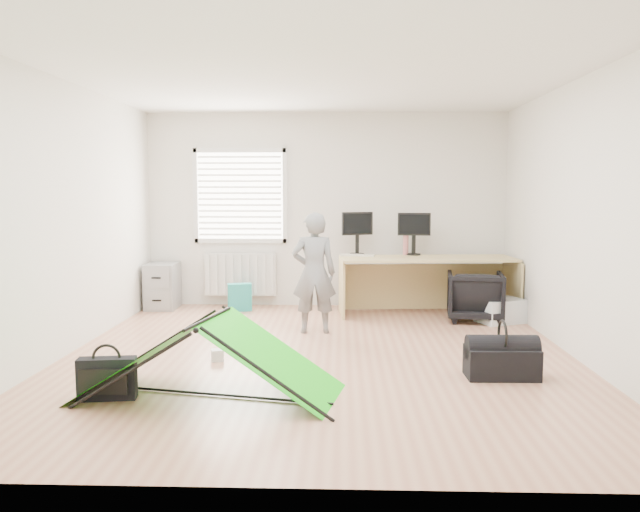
{
  "coord_description": "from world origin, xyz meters",
  "views": [
    {
      "loc": [
        0.22,
        -6.0,
        1.62
      ],
      "look_at": [
        0.0,
        0.4,
        0.95
      ],
      "focal_mm": 35.0,
      "sensor_mm": 36.0,
      "label": 1
    }
  ],
  "objects_px": {
    "duffel_bag": "(502,363)",
    "monitor_right": "(414,240)",
    "thermos": "(406,245)",
    "monitor_left": "(357,239)",
    "desk": "(427,287)",
    "office_chair": "(475,296)",
    "person": "(314,273)",
    "storage_crate": "(500,311)",
    "filing_cabinet": "(163,286)",
    "laptop_bag": "(107,379)",
    "kite": "(209,357)"
  },
  "relations": [
    {
      "from": "person",
      "to": "thermos",
      "type": "bearing_deg",
      "value": -135.63
    },
    {
      "from": "desk",
      "to": "filing_cabinet",
      "type": "xyz_separation_m",
      "value": [
        -3.58,
        0.37,
        -0.07
      ]
    },
    {
      "from": "duffel_bag",
      "to": "monitor_right",
      "type": "bearing_deg",
      "value": 97.27
    },
    {
      "from": "office_chair",
      "to": "storage_crate",
      "type": "height_order",
      "value": "office_chair"
    },
    {
      "from": "kite",
      "to": "person",
      "type": "bearing_deg",
      "value": 83.49
    },
    {
      "from": "desk",
      "to": "laptop_bag",
      "type": "bearing_deg",
      "value": -135.23
    },
    {
      "from": "thermos",
      "to": "storage_crate",
      "type": "relative_size",
      "value": 0.49
    },
    {
      "from": "monitor_left",
      "to": "monitor_right",
      "type": "height_order",
      "value": "monitor_left"
    },
    {
      "from": "office_chair",
      "to": "storage_crate",
      "type": "distance_m",
      "value": 0.35
    },
    {
      "from": "monitor_right",
      "to": "thermos",
      "type": "xyz_separation_m",
      "value": [
        -0.1,
        0.02,
        -0.08
      ]
    },
    {
      "from": "monitor_right",
      "to": "laptop_bag",
      "type": "relative_size",
      "value": 0.98
    },
    {
      "from": "desk",
      "to": "monitor_left",
      "type": "height_order",
      "value": "monitor_left"
    },
    {
      "from": "duffel_bag",
      "to": "storage_crate",
      "type": "bearing_deg",
      "value": 75.3
    },
    {
      "from": "duffel_bag",
      "to": "office_chair",
      "type": "bearing_deg",
      "value": 82.68
    },
    {
      "from": "monitor_right",
      "to": "laptop_bag",
      "type": "height_order",
      "value": "monitor_right"
    },
    {
      "from": "kite",
      "to": "storage_crate",
      "type": "relative_size",
      "value": 3.83
    },
    {
      "from": "filing_cabinet",
      "to": "monitor_left",
      "type": "bearing_deg",
      "value": -2.88
    },
    {
      "from": "kite",
      "to": "laptop_bag",
      "type": "relative_size",
      "value": 4.56
    },
    {
      "from": "storage_crate",
      "to": "filing_cabinet",
      "type": "bearing_deg",
      "value": 169.97
    },
    {
      "from": "kite",
      "to": "storage_crate",
      "type": "distance_m",
      "value": 4.16
    },
    {
      "from": "duffel_bag",
      "to": "laptop_bag",
      "type": "bearing_deg",
      "value": -168.98
    },
    {
      "from": "thermos",
      "to": "monitor_left",
      "type": "bearing_deg",
      "value": -178.99
    },
    {
      "from": "filing_cabinet",
      "to": "thermos",
      "type": "height_order",
      "value": "thermos"
    },
    {
      "from": "person",
      "to": "storage_crate",
      "type": "distance_m",
      "value": 2.42
    },
    {
      "from": "kite",
      "to": "duffel_bag",
      "type": "distance_m",
      "value": 2.51
    },
    {
      "from": "person",
      "to": "duffel_bag",
      "type": "distance_m",
      "value": 2.46
    },
    {
      "from": "office_chair",
      "to": "monitor_left",
      "type": "bearing_deg",
      "value": -14.88
    },
    {
      "from": "filing_cabinet",
      "to": "monitor_right",
      "type": "xyz_separation_m",
      "value": [
        3.44,
        -0.08,
        0.66
      ]
    },
    {
      "from": "thermos",
      "to": "desk",
      "type": "bearing_deg",
      "value": -52.45
    },
    {
      "from": "person",
      "to": "storage_crate",
      "type": "xyz_separation_m",
      "value": [
        2.28,
        0.62,
        -0.54
      ]
    },
    {
      "from": "desk",
      "to": "duffel_bag",
      "type": "distance_m",
      "value": 2.74
    },
    {
      "from": "filing_cabinet",
      "to": "duffel_bag",
      "type": "relative_size",
      "value": 1.02
    },
    {
      "from": "monitor_left",
      "to": "kite",
      "type": "relative_size",
      "value": 0.22
    },
    {
      "from": "filing_cabinet",
      "to": "monitor_right",
      "type": "bearing_deg",
      "value": -2.73
    },
    {
      "from": "desk",
      "to": "monitor_right",
      "type": "relative_size",
      "value": 5.16
    },
    {
      "from": "monitor_right",
      "to": "person",
      "type": "distance_m",
      "value": 1.87
    },
    {
      "from": "desk",
      "to": "filing_cabinet",
      "type": "height_order",
      "value": "desk"
    },
    {
      "from": "monitor_right",
      "to": "kite",
      "type": "distance_m",
      "value": 4.16
    },
    {
      "from": "desk",
      "to": "office_chair",
      "type": "bearing_deg",
      "value": -33.54
    },
    {
      "from": "filing_cabinet",
      "to": "duffel_bag",
      "type": "distance_m",
      "value": 4.95
    },
    {
      "from": "monitor_right",
      "to": "office_chair",
      "type": "bearing_deg",
      "value": -38.0
    },
    {
      "from": "thermos",
      "to": "office_chair",
      "type": "xyz_separation_m",
      "value": [
        0.81,
        -0.63,
        -0.58
      ]
    },
    {
      "from": "filing_cabinet",
      "to": "person",
      "type": "bearing_deg",
      "value": -34.52
    },
    {
      "from": "kite",
      "to": "office_chair",
      "type": "bearing_deg",
      "value": 59.05
    },
    {
      "from": "monitor_left",
      "to": "kite",
      "type": "height_order",
      "value": "monitor_left"
    },
    {
      "from": "desk",
      "to": "laptop_bag",
      "type": "relative_size",
      "value": 5.08
    },
    {
      "from": "thermos",
      "to": "kite",
      "type": "distance_m",
      "value": 4.12
    },
    {
      "from": "filing_cabinet",
      "to": "monitor_right",
      "type": "relative_size",
      "value": 1.45
    },
    {
      "from": "person",
      "to": "duffel_bag",
      "type": "height_order",
      "value": "person"
    },
    {
      "from": "filing_cabinet",
      "to": "office_chair",
      "type": "xyz_separation_m",
      "value": [
        4.14,
        -0.69,
        -0.0
      ]
    }
  ]
}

